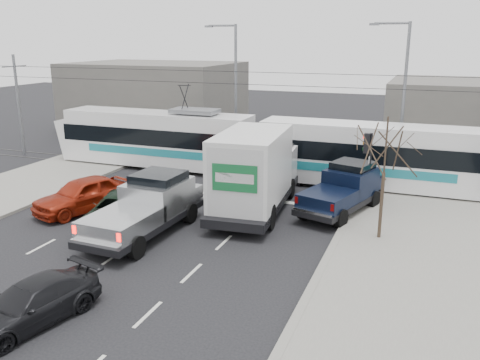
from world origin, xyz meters
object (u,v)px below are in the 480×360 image
(street_lamp_near, at_px, (401,90))
(silver_pickup, at_px, (149,205))
(dark_car, at_px, (31,304))
(street_lamp_far, at_px, (233,81))
(traffic_signal, at_px, (368,154))
(green_car, at_px, (120,212))
(tram, at_px, (256,146))
(box_truck, at_px, (255,172))
(bare_tree, at_px, (386,151))
(red_car, at_px, (83,194))
(navy_pickup, at_px, (344,189))

(street_lamp_near, relative_size, silver_pickup, 1.33)
(silver_pickup, distance_m, dark_car, 7.62)
(street_lamp_near, relative_size, street_lamp_far, 1.00)
(traffic_signal, xyz_separation_m, green_car, (-9.62, -6.61, -1.99))
(street_lamp_near, height_order, green_car, street_lamp_near)
(tram, relative_size, silver_pickup, 3.83)
(silver_pickup, height_order, box_truck, box_truck)
(traffic_signal, relative_size, box_truck, 0.44)
(bare_tree, height_order, traffic_signal, bare_tree)
(street_lamp_far, relative_size, tram, 0.35)
(traffic_signal, height_order, red_car, traffic_signal)
(red_car, distance_m, dark_car, 10.17)
(tram, bearing_deg, red_car, -122.74)
(tram, relative_size, navy_pickup, 4.42)
(street_lamp_far, height_order, box_truck, street_lamp_far)
(silver_pickup, relative_size, green_car, 1.25)
(silver_pickup, bearing_deg, traffic_signal, 40.69)
(street_lamp_far, xyz_separation_m, tram, (3.74, -5.80, -3.23))
(street_lamp_far, xyz_separation_m, green_car, (1.03, -16.11, -4.36))
(box_truck, xyz_separation_m, dark_car, (-2.84, -11.71, -1.35))
(bare_tree, bearing_deg, dark_car, -131.12)
(tram, bearing_deg, dark_car, -92.54)
(silver_pickup, xyz_separation_m, green_car, (-1.41, -0.10, -0.45))
(street_lamp_far, distance_m, silver_pickup, 16.67)
(street_lamp_near, height_order, box_truck, street_lamp_near)
(tram, xyz_separation_m, navy_pickup, (6.05, -4.58, -0.73))
(traffic_signal, distance_m, street_lamp_near, 7.91)
(navy_pickup, xyz_separation_m, dark_car, (-6.82, -13.22, -0.52))
(street_lamp_near, relative_size, green_car, 1.66)
(bare_tree, bearing_deg, green_car, -166.33)
(green_car, relative_size, dark_car, 1.26)
(bare_tree, bearing_deg, red_car, -174.97)
(traffic_signal, relative_size, tram, 0.14)
(red_car, xyz_separation_m, dark_car, (4.94, -8.89, -0.20))
(box_truck, xyz_separation_m, red_car, (-7.78, -2.82, -1.14))
(green_car, bearing_deg, navy_pickup, 18.75)
(street_lamp_near, relative_size, tram, 0.35)
(box_truck, height_order, navy_pickup, box_truck)
(street_lamp_near, distance_m, green_car, 18.10)
(box_truck, relative_size, navy_pickup, 1.40)
(dark_car, bearing_deg, box_truck, 90.22)
(bare_tree, relative_size, dark_car, 1.16)
(box_truck, xyz_separation_m, navy_pickup, (3.99, 1.51, -0.82))
(street_lamp_far, bearing_deg, silver_pickup, -81.33)
(traffic_signal, bearing_deg, street_lamp_near, 83.59)
(silver_pickup, height_order, dark_car, silver_pickup)
(bare_tree, xyz_separation_m, box_truck, (-5.98, 1.61, -1.82))
(street_lamp_near, bearing_deg, red_car, -136.67)
(silver_pickup, distance_m, box_truck, 5.38)
(bare_tree, xyz_separation_m, red_car, (-13.76, -1.21, -2.97))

